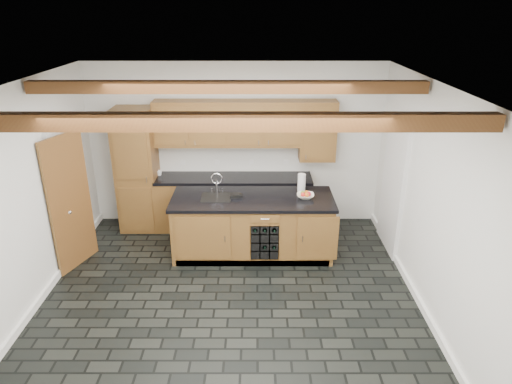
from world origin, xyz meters
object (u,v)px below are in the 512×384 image
(island, at_px, (253,226))
(paper_towel, at_px, (302,182))
(fruit_bowl, at_px, (305,196))
(kitchen_scale, at_px, (236,196))

(island, distance_m, paper_towel, 1.01)
(fruit_bowl, bearing_deg, kitchen_scale, 178.98)
(island, bearing_deg, paper_towel, 21.53)
(island, distance_m, kitchen_scale, 0.56)
(kitchen_scale, height_order, paper_towel, paper_towel)
(island, height_order, kitchen_scale, kitchen_scale)
(island, bearing_deg, kitchen_scale, 174.56)
(fruit_bowl, relative_size, paper_towel, 0.95)
(island, xyz_separation_m, fruit_bowl, (0.79, 0.01, 0.50))
(island, relative_size, fruit_bowl, 9.52)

